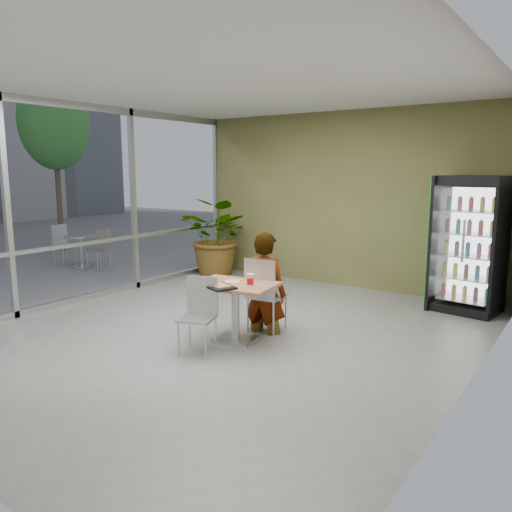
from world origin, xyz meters
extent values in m
plane|color=slate|center=(0.00, 0.00, 0.00)|extent=(7.00, 7.00, 0.00)
cube|color=#AC714A|center=(0.27, -0.12, 0.73)|extent=(1.10, 0.84, 0.04)
cylinder|color=#AEB1B3|center=(0.27, -0.12, 0.35)|extent=(0.10, 0.10, 0.71)
cube|color=#AEB1B3|center=(0.27, -0.12, 0.02)|extent=(0.55, 0.47, 0.04)
cube|color=#AEB1B3|center=(0.36, 0.46, 0.48)|extent=(0.49, 0.49, 0.03)
cube|color=#AEB1B3|center=(0.38, 0.25, 0.74)|extent=(0.45, 0.08, 0.53)
cylinder|color=#AEB1B3|center=(0.53, 0.68, 0.24)|extent=(0.03, 0.03, 0.48)
cylinder|color=#AEB1B3|center=(0.15, 0.63, 0.24)|extent=(0.03, 0.03, 0.48)
cylinder|color=#AEB1B3|center=(0.57, 0.30, 0.24)|extent=(0.03, 0.03, 0.48)
cylinder|color=#AEB1B3|center=(0.19, 0.25, 0.24)|extent=(0.03, 0.03, 0.48)
cube|color=#AEB1B3|center=(0.15, -0.71, 0.42)|extent=(0.50, 0.50, 0.03)
cube|color=#AEB1B3|center=(0.09, -0.54, 0.66)|extent=(0.38, 0.16, 0.47)
cylinder|color=#AEB1B3|center=(0.05, -0.93, 0.21)|extent=(0.02, 0.02, 0.42)
cylinder|color=#AEB1B3|center=(0.37, -0.82, 0.21)|extent=(0.02, 0.02, 0.42)
cylinder|color=#AEB1B3|center=(-0.06, -0.61, 0.21)|extent=(0.02, 0.02, 0.42)
cylinder|color=#AEB1B3|center=(0.26, -0.50, 0.21)|extent=(0.02, 0.02, 0.42)
imported|color=black|center=(0.36, 0.41, 0.53)|extent=(0.65, 0.46, 1.65)
cylinder|color=silver|center=(0.22, -0.09, 0.76)|extent=(0.23, 0.23, 0.01)
cylinder|color=silver|center=(0.53, -0.16, 0.82)|extent=(0.08, 0.08, 0.15)
cylinder|color=red|center=(0.53, -0.16, 0.82)|extent=(0.09, 0.09, 0.08)
cylinder|color=silver|center=(0.53, -0.16, 0.90)|extent=(0.09, 0.09, 0.01)
cube|color=silver|center=(-0.07, -0.31, 0.76)|extent=(0.17, 0.17, 0.02)
cube|color=black|center=(0.26, -0.42, 0.76)|extent=(0.47, 0.41, 0.02)
cube|color=black|center=(2.34, 2.99, 1.03)|extent=(1.02, 0.84, 2.06)
cube|color=#189F22|center=(1.87, 2.99, 1.03)|extent=(0.11, 0.70, 2.02)
cube|color=silver|center=(2.34, 2.64, 1.05)|extent=(0.74, 0.11, 1.65)
imported|color=#2A6A2F|center=(-2.47, 2.92, 0.80)|extent=(1.54, 1.36, 1.59)
camera|label=1|loc=(3.96, -4.95, 2.14)|focal=35.00mm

